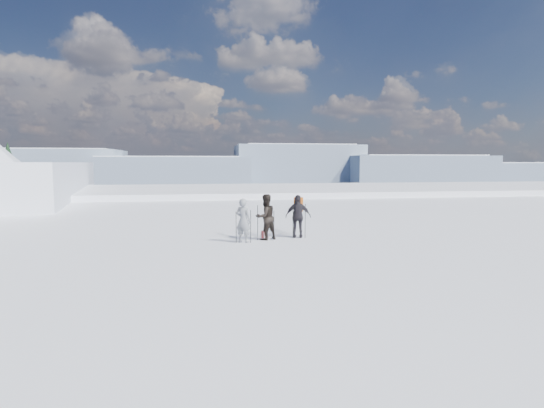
{
  "coord_description": "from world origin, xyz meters",
  "views": [
    {
      "loc": [
        -4.73,
        -11.69,
        3.01
      ],
      "look_at": [
        -2.43,
        3.0,
        1.54
      ],
      "focal_mm": 28.0,
      "sensor_mm": 36.0,
      "label": 1
    }
  ],
  "objects_px": {
    "skis_loose": "(264,234)",
    "skier_pack": "(298,216)",
    "skier_dark": "(266,217)",
    "skier_grey": "(243,220)"
  },
  "relations": [
    {
      "from": "skier_dark",
      "to": "skier_pack",
      "type": "relative_size",
      "value": 1.03
    },
    {
      "from": "skis_loose",
      "to": "skier_pack",
      "type": "bearing_deg",
      "value": -37.56
    },
    {
      "from": "skier_dark",
      "to": "skis_loose",
      "type": "relative_size",
      "value": 1.04
    },
    {
      "from": "skier_pack",
      "to": "skis_loose",
      "type": "bearing_deg",
      "value": -22.72
    },
    {
      "from": "skier_grey",
      "to": "skis_loose",
      "type": "xyz_separation_m",
      "value": [
        1.02,
        1.62,
        -0.82
      ]
    },
    {
      "from": "skier_dark",
      "to": "skis_loose",
      "type": "height_order",
      "value": "skier_dark"
    },
    {
      "from": "skier_pack",
      "to": "skis_loose",
      "type": "relative_size",
      "value": 1.01
    },
    {
      "from": "skier_grey",
      "to": "skier_dark",
      "type": "xyz_separation_m",
      "value": [
        0.91,
        0.44,
        0.05
      ]
    },
    {
      "from": "skier_grey",
      "to": "skier_dark",
      "type": "bearing_deg",
      "value": -119.0
    },
    {
      "from": "skier_grey",
      "to": "skis_loose",
      "type": "distance_m",
      "value": 2.08
    }
  ]
}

